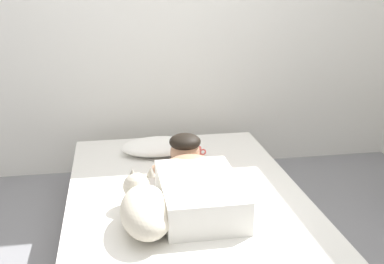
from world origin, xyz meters
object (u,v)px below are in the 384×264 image
dog (145,208)px  person_lying (195,182)px  coffee_cup (195,152)px  pillow (158,146)px  cell_phone (228,217)px  bed (184,213)px

dog → person_lying: bearing=40.8°
dog → coffee_cup: bearing=64.9°
pillow → cell_phone: 1.05m
person_lying → dog: size_ratio=1.60×
pillow → dog: (-0.17, -1.02, 0.05)m
dog → coffee_cup: size_ratio=4.60×
coffee_cup → cell_phone: coffee_cup is taller
pillow → person_lying: 0.77m
pillow → bed: bearing=-80.8°
bed → person_lying: (0.04, -0.16, 0.28)m
person_lying → coffee_cup: (0.12, 0.63, -0.07)m
pillow → dog: size_ratio=0.90×
pillow → person_lying: person_lying is taller
coffee_cup → cell_phone: 0.89m
pillow → coffee_cup: (0.25, -0.12, -0.02)m
bed → coffee_cup: (0.15, 0.47, 0.21)m
bed → pillow: 0.64m
dog → cell_phone: 0.45m
coffee_cup → cell_phone: bearing=-89.1°
bed → person_lying: person_lying is taller
bed → pillow: (-0.10, 0.59, 0.23)m
bed → cell_phone: cell_phone is taller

